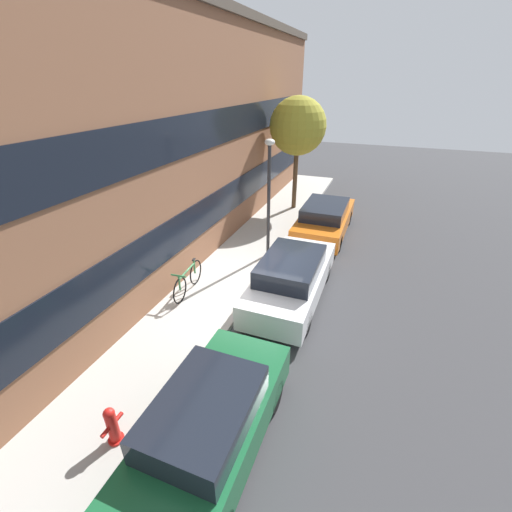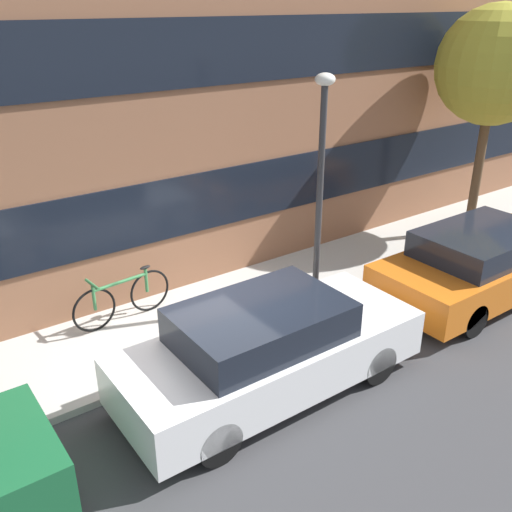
# 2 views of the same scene
# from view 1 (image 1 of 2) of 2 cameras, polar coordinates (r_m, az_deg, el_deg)

# --- Properties ---
(ground_plane) EXTENTS (56.00, 56.00, 0.00)m
(ground_plane) POSITION_cam_1_polar(r_m,az_deg,el_deg) (10.00, -0.90, -7.37)
(ground_plane) COLOR #38383A
(sidewalk_strip) EXTENTS (28.00, 2.30, 0.11)m
(sidewalk_strip) POSITION_cam_1_polar(r_m,az_deg,el_deg) (10.38, -6.85, -5.76)
(sidewalk_strip) COLOR #B2AFA8
(sidewalk_strip) RESTS_ON ground_plane
(rowhouse_facade) EXTENTS (28.00, 1.02, 7.82)m
(rowhouse_facade) POSITION_cam_1_polar(r_m,az_deg,el_deg) (9.73, -16.87, 15.75)
(rowhouse_facade) COLOR brown
(rowhouse_facade) RESTS_ON ground_plane
(parked_car_green) EXTENTS (3.87, 1.60, 1.43)m
(parked_car_green) POSITION_cam_1_polar(r_m,az_deg,el_deg) (6.27, -7.74, -26.04)
(parked_car_green) COLOR #195B33
(parked_car_green) RESTS_ON ground_plane
(parked_car_white) EXTENTS (4.39, 1.70, 1.41)m
(parked_car_white) POSITION_cam_1_polar(r_m,az_deg,el_deg) (9.76, 5.96, -3.58)
(parked_car_white) COLOR silver
(parked_car_white) RESTS_ON ground_plane
(parked_car_orange) EXTENTS (4.52, 1.79, 1.34)m
(parked_car_orange) POSITION_cam_1_polar(r_m,az_deg,el_deg) (14.17, 11.40, 6.15)
(parked_car_orange) COLOR #D16619
(parked_car_orange) RESTS_ON ground_plane
(fire_hydrant) EXTENTS (0.49, 0.27, 0.78)m
(fire_hydrant) POSITION_cam_1_polar(r_m,az_deg,el_deg) (6.91, -22.85, -24.51)
(fire_hydrant) COLOR red
(fire_hydrant) RESTS_ON sidewalk_strip
(bicycle) EXTENTS (1.80, 0.44, 0.87)m
(bicycle) POSITION_cam_1_polar(r_m,az_deg,el_deg) (10.11, -11.27, -3.87)
(bicycle) COLOR black
(bicycle) RESTS_ON sidewalk_strip
(street_tree) EXTENTS (2.48, 2.48, 4.96)m
(street_tree) POSITION_cam_1_polar(r_m,az_deg,el_deg) (16.08, 6.99, 20.63)
(street_tree) COLOR brown
(street_tree) RESTS_ON sidewalk_strip
(lamp_post) EXTENTS (0.32, 0.32, 3.97)m
(lamp_post) POSITION_cam_1_polar(r_m,az_deg,el_deg) (11.27, 2.18, 11.55)
(lamp_post) COLOR #2D2D30
(lamp_post) RESTS_ON sidewalk_strip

